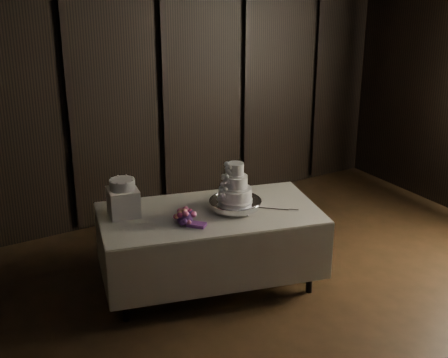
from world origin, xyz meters
TOP-DOWN VIEW (x-y plane):
  - room at (0.00, 0.00)m, footprint 6.08×7.08m
  - display_table at (-0.43, 1.68)m, footprint 2.19×1.51m
  - cake_stand at (-0.20, 1.60)m, footprint 0.62×0.62m
  - wedding_cake at (-0.22, 1.59)m, footprint 0.33×0.30m
  - bouquet at (-0.73, 1.58)m, footprint 0.45×0.44m
  - box_pedestal at (-1.12, 2.00)m, footprint 0.30×0.30m
  - small_cake at (-1.12, 2.00)m, footprint 0.23×0.23m
  - cake_knife at (0.10, 1.42)m, footprint 0.29×0.27m

SIDE VIEW (x-z plane):
  - display_table at x=-0.43m, z-range 0.04..0.80m
  - cake_knife at x=0.10m, z-range 0.76..0.77m
  - cake_stand at x=-0.20m, z-range 0.76..0.85m
  - bouquet at x=-0.73m, z-range 0.73..0.90m
  - box_pedestal at x=-1.12m, z-range 0.76..1.01m
  - wedding_cake at x=-0.22m, z-range 0.81..1.17m
  - small_cake at x=-1.12m, z-range 1.01..1.10m
  - room at x=0.00m, z-range -0.04..3.04m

